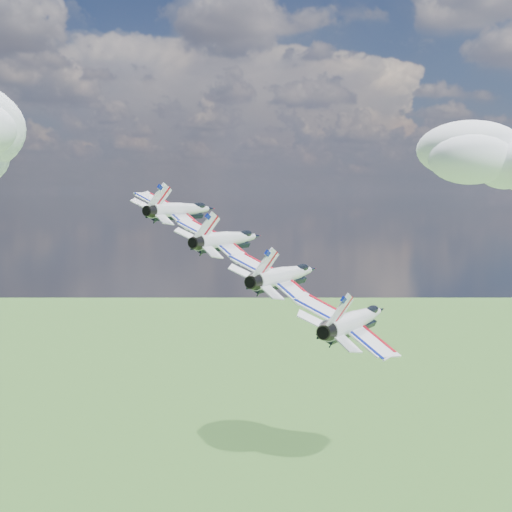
% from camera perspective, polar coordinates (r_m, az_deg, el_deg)
% --- Properties ---
extents(cloud_far, '(70.81, 55.64, 27.82)m').
position_cam_1_polar(cloud_far, '(342.28, 19.44, 7.13)').
color(cloud_far, white).
extents(jet_0, '(16.61, 19.12, 9.27)m').
position_cam_1_polar(jet_0, '(98.62, -5.88, 3.71)').
color(jet_0, white).
extents(jet_1, '(16.61, 19.12, 9.27)m').
position_cam_1_polar(jet_1, '(89.15, -2.16, 1.37)').
color(jet_1, silver).
extents(jet_2, '(16.61, 19.12, 9.27)m').
position_cam_1_polar(jet_2, '(80.32, 2.40, -1.52)').
color(jet_2, white).
extents(jet_3, '(16.61, 19.12, 9.27)m').
position_cam_1_polar(jet_3, '(72.37, 8.04, -5.06)').
color(jet_3, silver).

